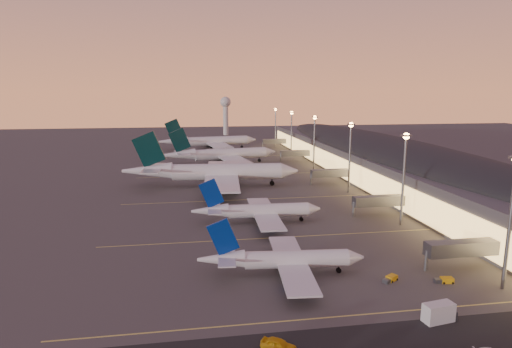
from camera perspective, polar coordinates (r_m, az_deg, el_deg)
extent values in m
plane|color=#484643|center=(115.71, 2.55, -7.64)|extent=(700.00, 700.00, 0.00)
cylinder|color=silver|center=(89.35, 5.41, -11.23)|extent=(21.39, 5.38, 3.60)
cone|color=silver|center=(92.11, 13.11, -10.78)|extent=(3.71, 3.88, 3.60)
cone|color=silver|center=(88.03, -4.68, -11.25)|extent=(9.83, 4.40, 3.60)
cube|color=silver|center=(89.43, 4.75, -11.63)|extent=(8.69, 30.75, 0.40)
cylinder|color=navy|center=(96.09, 4.52, -10.77)|extent=(4.99, 3.10, 2.70)
cylinder|color=navy|center=(84.01, 5.93, -14.11)|extent=(4.99, 3.10, 2.70)
cube|color=navy|center=(86.38, -4.41, -8.37)|extent=(6.62, 1.10, 7.82)
cube|color=silver|center=(87.83, -3.92, -10.91)|extent=(4.33, 11.17, 0.25)
cylinder|color=black|center=(92.15, 10.97, -12.37)|extent=(0.31, 0.31, 1.42)
cylinder|color=black|center=(92.23, 10.97, -12.49)|extent=(1.06, 0.71, 1.01)
cylinder|color=black|center=(92.36, 4.05, -12.13)|extent=(0.31, 0.31, 1.42)
cylinder|color=black|center=(92.44, 4.05, -12.25)|extent=(1.06, 0.71, 1.01)
cylinder|color=black|center=(87.79, 4.53, -13.41)|extent=(0.31, 0.31, 1.42)
cylinder|color=black|center=(87.88, 4.53, -13.54)|extent=(1.06, 0.71, 1.01)
cylinder|color=silver|center=(122.41, 1.67, -4.88)|extent=(23.01, 4.62, 3.90)
cone|color=silver|center=(125.09, 7.72, -4.63)|extent=(3.81, 4.01, 3.90)
cone|color=silver|center=(120.90, -6.16, -4.90)|extent=(10.46, 4.22, 3.90)
cube|color=silver|center=(122.43, 1.15, -5.20)|extent=(7.68, 33.02, 0.43)
cylinder|color=navy|center=(129.77, 1.01, -4.87)|extent=(5.26, 3.09, 2.92)
cylinder|color=navy|center=(116.10, 2.04, -6.80)|extent=(5.26, 3.09, 2.92)
cube|color=navy|center=(119.63, -5.97, -2.57)|extent=(7.16, 0.81, 8.46)
cube|color=silver|center=(120.76, -5.57, -4.62)|extent=(4.06, 11.93, 0.27)
cylinder|color=black|center=(124.97, 6.05, -5.90)|extent=(0.32, 0.32, 1.54)
cylinder|color=black|center=(125.04, 6.04, -6.00)|extent=(1.11, 0.72, 1.09)
cylinder|color=black|center=(125.50, 0.63, -5.77)|extent=(0.32, 0.32, 1.54)
cylinder|color=black|center=(125.56, 0.63, -5.86)|extent=(1.11, 0.72, 1.09)
cylinder|color=black|center=(120.33, 0.99, -6.51)|extent=(0.32, 0.32, 1.54)
cylinder|color=black|center=(120.40, 0.99, -6.61)|extent=(1.11, 0.72, 1.09)
cylinder|color=silver|center=(168.57, -3.89, 0.31)|extent=(42.92, 9.95, 6.43)
cone|color=silver|center=(170.51, 4.44, 0.42)|extent=(7.37, 6.98, 6.43)
cone|color=silver|center=(171.06, -14.29, 0.42)|extent=(19.68, 8.01, 6.43)
cube|color=silver|center=(168.79, -4.58, -0.08)|extent=(17.48, 62.99, 0.71)
cylinder|color=#585A5F|center=(182.62, -4.13, 0.08)|extent=(9.97, 5.61, 4.82)
cylinder|color=#585A5F|center=(155.84, -4.08, -1.82)|extent=(9.97, 5.61, 4.82)
cube|color=#062829|center=(169.62, -14.10, 3.18)|extent=(12.72, 2.02, 14.27)
cube|color=silver|center=(170.50, -13.53, 0.75)|extent=(8.70, 22.88, 0.45)
cylinder|color=black|center=(170.50, 2.15, -1.10)|extent=(0.56, 0.56, 2.57)
cylinder|color=black|center=(170.58, 2.14, -1.22)|extent=(1.89, 1.27, 1.80)
cylinder|color=black|center=(173.88, -5.01, -0.89)|extent=(0.56, 0.56, 2.57)
cylinder|color=black|center=(173.96, -5.01, -1.02)|extent=(1.89, 1.27, 1.80)
cylinder|color=black|center=(165.08, -5.05, -1.54)|extent=(0.56, 0.56, 2.57)
cylinder|color=black|center=(165.16, -5.04, -1.67)|extent=(1.89, 1.27, 1.80)
cylinder|color=silver|center=(222.22, -3.39, 2.71)|extent=(37.65, 11.55, 5.63)
cone|color=silver|center=(228.68, 1.85, 2.96)|extent=(6.83, 6.52, 5.63)
cone|color=silver|center=(216.83, -10.31, 2.53)|extent=(17.50, 8.26, 5.63)
cube|color=silver|center=(221.91, -3.84, 2.44)|extent=(19.42, 55.44, 0.62)
cylinder|color=#585A5F|center=(233.96, -4.28, 2.40)|extent=(8.98, 5.52, 4.22)
cylinder|color=#585A5F|center=(211.10, -2.70, 1.49)|extent=(8.98, 5.52, 4.22)
cube|color=#062829|center=(216.02, -10.16, 4.45)|extent=(11.09, 2.62, 12.49)
cube|color=silver|center=(216.99, -9.79, 2.78)|extent=(9.08, 20.30, 0.39)
cylinder|color=black|center=(227.29, 0.43, 1.91)|extent=(0.52, 0.52, 2.25)
cylinder|color=black|center=(227.35, 0.43, 1.83)|extent=(1.71, 1.23, 1.58)
cylinder|color=black|center=(225.85, -4.37, 1.82)|extent=(0.52, 0.52, 2.25)
cylinder|color=black|center=(225.91, -4.37, 1.74)|extent=(1.71, 1.23, 1.58)
cylinder|color=black|center=(218.31, -3.87, 1.51)|extent=(0.52, 0.52, 2.25)
cylinder|color=black|center=(218.37, -3.87, 1.42)|extent=(1.71, 1.23, 1.58)
cylinder|color=silver|center=(278.58, -5.17, 4.41)|extent=(39.54, 11.37, 5.91)
cone|color=silver|center=(284.13, -0.68, 4.58)|extent=(7.08, 6.74, 5.91)
cone|color=silver|center=(274.05, -11.00, 4.30)|extent=(18.31, 8.34, 5.91)
cube|color=silver|center=(278.31, -5.55, 4.19)|extent=(19.30, 58.17, 0.65)
cylinder|color=#585A5F|center=(291.03, -5.80, 4.08)|extent=(9.37, 5.64, 4.43)
cylinder|color=#585A5F|center=(266.61, -4.72, 3.47)|extent=(9.37, 5.64, 4.43)
cube|color=#062829|center=(273.39, -10.87, 5.90)|extent=(11.67, 2.52, 13.12)
cube|color=silver|center=(274.18, -10.56, 4.51)|extent=(9.15, 21.26, 0.41)
cylinder|color=black|center=(282.91, -1.90, 3.71)|extent=(0.53, 0.53, 2.36)
cylinder|color=black|center=(282.96, -1.90, 3.64)|extent=(1.78, 1.26, 1.66)
cylinder|color=black|center=(282.47, -5.96, 3.64)|extent=(0.53, 0.53, 2.36)
cylinder|color=black|center=(282.51, -5.96, 3.57)|extent=(1.78, 1.26, 1.66)
cylinder|color=black|center=(274.42, -5.62, 3.44)|extent=(0.53, 0.53, 2.36)
cylinder|color=black|center=(274.47, -5.62, 3.36)|extent=(1.78, 1.26, 1.66)
cube|color=#48484C|center=(201.04, 15.86, 1.71)|extent=(40.00, 255.00, 12.00)
ellipsoid|color=black|center=(200.20, 15.95, 3.40)|extent=(39.00, 253.00, 10.92)
cube|color=#F7BF64|center=(193.60, 10.41, 1.30)|extent=(0.40, 244.80, 8.00)
cube|color=#585A5F|center=(101.02, 25.78, -8.88)|extent=(16.00, 3.20, 3.00)
cylinder|color=slate|center=(97.59, 21.73, -10.68)|extent=(0.70, 0.70, 4.40)
cube|color=#585A5F|center=(134.15, 16.09, -3.45)|extent=(16.00, 3.20, 3.00)
cylinder|color=slate|center=(131.58, 12.87, -4.61)|extent=(0.70, 0.70, 4.40)
cube|color=#585A5F|center=(174.89, 9.89, 0.13)|extent=(16.00, 3.20, 3.00)
cylinder|color=slate|center=(172.92, 7.35, -0.70)|extent=(0.70, 0.70, 4.40)
cube|color=#585A5F|center=(228.79, 5.29, 2.78)|extent=(16.00, 3.20, 3.00)
cylinder|color=slate|center=(227.29, 3.32, 2.17)|extent=(0.70, 0.70, 4.40)
cube|color=#585A5F|center=(282.93, 2.49, 4.38)|extent=(16.00, 3.20, 3.00)
cylinder|color=slate|center=(281.72, 0.88, 3.89)|extent=(0.70, 0.70, 4.40)
cylinder|color=slate|center=(92.37, 30.74, -5.94)|extent=(0.70, 0.70, 25.00)
cylinder|color=slate|center=(124.59, 19.05, -0.94)|extent=(0.70, 0.70, 25.00)
cube|color=slate|center=(122.74, 19.42, 4.88)|extent=(2.20, 2.20, 0.50)
sphere|color=#FCA64F|center=(122.76, 19.41, 4.78)|extent=(1.80, 1.80, 1.80)
cylinder|color=slate|center=(160.35, 12.38, 1.96)|extent=(0.70, 0.70, 25.00)
cube|color=slate|center=(158.92, 12.57, 6.48)|extent=(2.20, 2.20, 0.50)
sphere|color=#FCA64F|center=(158.93, 12.57, 6.41)|extent=(1.80, 1.80, 1.80)
cylinder|color=slate|center=(202.49, 7.76, 3.95)|extent=(0.70, 0.70, 25.00)
cube|color=slate|center=(201.35, 7.85, 7.53)|extent=(2.20, 2.20, 0.50)
sphere|color=#FCA64F|center=(201.37, 7.85, 7.48)|extent=(1.80, 1.80, 1.80)
cylinder|color=slate|center=(245.64, 4.74, 5.23)|extent=(0.70, 0.70, 25.00)
cube|color=slate|center=(244.71, 4.78, 8.19)|extent=(2.20, 2.20, 0.50)
sphere|color=#FCA64F|center=(244.72, 4.78, 8.14)|extent=(1.80, 1.80, 1.80)
cylinder|color=slate|center=(289.36, 2.61, 6.12)|extent=(0.70, 0.70, 25.00)
cube|color=slate|center=(288.57, 2.63, 8.63)|extent=(2.20, 2.20, 0.50)
sphere|color=#FCA64F|center=(288.58, 2.63, 8.59)|extent=(1.80, 1.80, 1.80)
cylinder|color=silver|center=(369.57, -4.06, 7.23)|extent=(4.40, 4.40, 26.00)
sphere|color=silver|center=(368.90, -4.09, 9.56)|extent=(9.00, 9.00, 9.00)
cube|color=#D8C659|center=(75.82, 9.75, -18.32)|extent=(90.00, 0.36, 0.00)
cube|color=#D8C659|center=(111.08, 3.08, -8.45)|extent=(90.00, 0.36, 0.00)
cube|color=#D8C659|center=(148.76, -0.15, -3.39)|extent=(90.00, 0.36, 0.00)
cube|color=#D8C659|center=(192.27, -2.23, -0.10)|extent=(90.00, 0.36, 0.00)
cube|color=#D8C659|center=(246.18, -3.76, 2.32)|extent=(90.00, 0.36, 0.00)
cube|color=#DA9E0E|center=(94.11, 24.11, -12.78)|extent=(2.49, 1.77, 1.05)
cube|color=#585A5F|center=(93.48, 23.12, -12.96)|extent=(1.52, 1.44, 0.77)
cylinder|color=black|center=(95.17, 24.40, -12.74)|extent=(0.44, 0.23, 0.42)
cylinder|color=black|center=(93.99, 24.77, -13.08)|extent=(0.44, 0.23, 0.42)
cylinder|color=black|center=(94.49, 23.43, -12.84)|extent=(0.44, 0.23, 0.42)
cylinder|color=black|center=(93.29, 23.78, -13.18)|extent=(0.44, 0.23, 0.42)
cube|color=#DA9E0E|center=(91.30, 17.64, -13.06)|extent=(2.67, 2.38, 1.04)
cube|color=#585A5F|center=(90.03, 17.03, -13.48)|extent=(1.76, 1.73, 0.75)
cylinder|color=black|center=(92.42, 17.54, -12.96)|extent=(0.44, 0.36, 0.42)
cylinder|color=black|center=(91.76, 18.30, -13.19)|extent=(0.44, 0.36, 0.42)
cylinder|color=black|center=(91.10, 16.94, -13.29)|extent=(0.44, 0.36, 0.42)
cylinder|color=black|center=(90.42, 17.71, -13.53)|extent=(0.44, 0.36, 0.42)
cube|color=silver|center=(78.82, 23.16, -16.62)|extent=(5.35, 2.99, 3.13)
cube|color=#585A5F|center=(80.51, 24.35, -16.69)|extent=(1.96, 2.26, 1.66)
imported|color=#DA9E0E|center=(66.57, 3.03, -21.79)|extent=(5.53, 4.67, 1.79)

